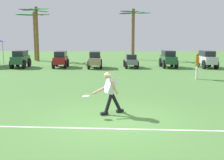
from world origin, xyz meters
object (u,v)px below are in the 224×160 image
Objects in this scene: parked_car_slot_b at (61,59)px; palm_tree_far_left at (35,32)px; parked_car_slot_d at (131,61)px; teammate_near_sideline at (197,64)px; frisbee_thrower at (110,91)px; parked_car_slot_c at (95,59)px; palm_tree_left_of_centre at (37,27)px; parked_car_slot_e at (168,59)px; parked_car_slot_f at (207,59)px; palm_tree_right_of_centre at (133,29)px; frisbee_in_flight at (86,96)px; parked_car_slot_a at (21,59)px.

palm_tree_far_left is (-3.84, 6.75, 2.29)m from parked_car_slot_b.
teammate_near_sideline is at bearing -60.23° from parked_car_slot_d.
parked_car_slot_c is (-1.24, 13.76, -0.08)m from frisbee_thrower.
frisbee_thrower is 21.48m from palm_tree_left_of_centre.
frisbee_thrower reaches higher than parked_car_slot_b.
parked_car_slot_e is at bearing 94.10° from teammate_near_sideline.
palm_tree_right_of_centre is at bearing 123.11° from parked_car_slot_f.
parked_car_slot_b is (-4.13, 14.24, -0.08)m from frisbee_thrower.
parked_car_slot_f is 0.46× the size of palm_tree_far_left.
parked_car_slot_e and parked_car_slot_f have the same top height.
frisbee_in_flight is 14.87m from parked_car_slot_b.
parked_car_slot_e is at bearing -28.46° from palm_tree_far_left.
palm_tree_left_of_centre is at bearing 158.23° from parked_car_slot_f.
palm_tree_left_of_centre is (-9.20, 5.97, 2.98)m from parked_car_slot_d.
frisbee_in_flight is 0.12× the size of parked_car_slot_c.
palm_tree_left_of_centre is at bearing 108.41° from frisbee_in_flight.
frisbee_in_flight is at bearing -121.82° from parked_car_slot_f.
palm_tree_far_left is at bearing 110.79° from frisbee_thrower.
parked_car_slot_c is (6.16, -0.26, -0.02)m from parked_car_slot_a.
palm_tree_far_left is at bearing 155.60° from parked_car_slot_f.
parked_car_slot_a is at bearing 179.71° from parked_car_slot_d.
palm_tree_far_left is at bearing 144.03° from parked_car_slot_d.
frisbee_in_flight is 0.06× the size of palm_tree_far_left.
palm_tree_far_left is (-7.19, 21.24, 2.34)m from frisbee_in_flight.
frisbee_in_flight is 14.44m from parked_car_slot_d.
palm_tree_right_of_centre is at bearing 106.01° from parked_car_slot_e.
palm_tree_right_of_centre is (3.75, 8.33, 2.62)m from parked_car_slot_c.
teammate_near_sideline is at bearing -26.33° from parked_car_slot_a.
parked_car_slot_c is at bearing -2.42° from parked_car_slot_a.
frisbee_thrower is 0.64× the size of parked_car_slot_d.
parked_car_slot_c is 1.03× the size of parked_car_slot_e.
palm_tree_far_left is at bearing 151.54° from parked_car_slot_e.
frisbee_in_flight is at bearing -88.11° from parked_car_slot_c.
parked_car_slot_b is 1.03× the size of parked_car_slot_e.
parked_car_slot_d is 0.41× the size of palm_tree_right_of_centre.
palm_tree_right_of_centre is (3.29, 22.33, 2.67)m from frisbee_in_flight.
palm_tree_right_of_centre is at bearing 5.96° from palm_tree_far_left.
palm_tree_left_of_centre is at bearing -66.07° from palm_tree_far_left.
parked_car_slot_c is at bearing -47.09° from palm_tree_far_left.
palm_tree_left_of_centre reaches higher than parked_car_slot_d.
parked_car_slot_a is 0.43× the size of palm_tree_left_of_centre.
parked_car_slot_f is 10.25m from palm_tree_right_of_centre.
palm_tree_left_of_centre is at bearing -167.91° from palm_tree_right_of_centre.
palm_tree_far_left is (-15.89, 7.21, 2.27)m from parked_car_slot_f.
parked_car_slot_d is at bearing 119.77° from teammate_near_sideline.
parked_car_slot_a is (-7.40, 14.02, -0.06)m from frisbee_thrower.
teammate_near_sideline is 6.33m from parked_car_slot_e.
parked_car_slot_e is 1.00× the size of parked_car_slot_f.
palm_tree_left_of_centre reaches higher than parked_car_slot_a.
palm_tree_right_of_centre is (10.01, 2.14, -0.20)m from palm_tree_left_of_centre.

